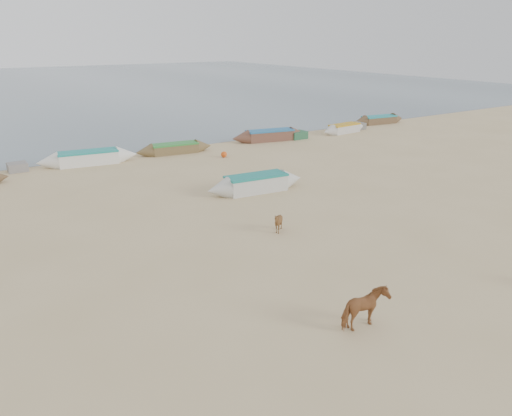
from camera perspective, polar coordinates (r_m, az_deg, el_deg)
The scene contains 7 objects.
ground at distance 20.29m, azimuth 6.26°, elevation -5.77°, with size 140.00×140.00×0.00m, color tan.
sea at distance 97.17m, azimuth -26.85°, elevation 12.12°, with size 160.00×160.00×0.00m, color slate.
cow_adult at distance 15.77m, azimuth 12.31°, elevation -11.19°, with size 0.71×1.56×1.32m, color brown.
calf_front at distance 22.62m, azimuth 2.56°, elevation -1.66°, with size 0.78×0.88×0.97m, color brown.
near_canoe at distance 28.55m, azimuth 0.02°, elevation 2.85°, with size 6.02×1.30×0.99m, color beige, non-canonical shape.
waterline_canoes at distance 37.42m, azimuth -12.65°, elevation 6.20°, with size 59.73×4.31×0.96m.
beach_clutter at distance 38.27m, azimuth -7.82°, elevation 6.57°, with size 45.34×4.84×0.64m.
Camera 1 is at (-11.90, -14.07, 8.50)m, focal length 35.00 mm.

